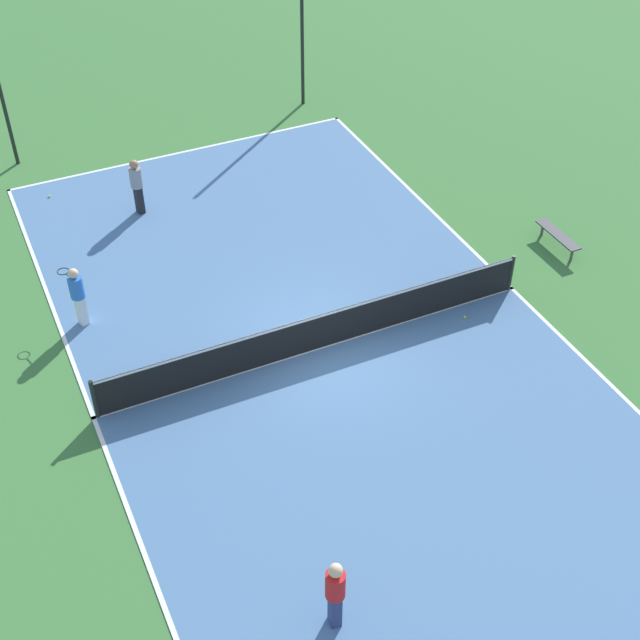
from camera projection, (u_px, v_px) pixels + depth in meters
The scene contains 11 objects.
ground_plane at pixel (320, 348), 21.75m from camera, with size 80.00×80.00×0.00m, color #3D7538.
court_surface at pixel (320, 348), 21.75m from camera, with size 11.29×21.37×0.02m.
tennis_net at pixel (320, 331), 21.39m from camera, with size 11.09×0.10×1.08m.
bench at pixel (558, 236), 24.78m from camera, with size 0.36×1.65×0.45m.
player_baseline_gray at pixel (137, 183), 25.74m from camera, with size 0.41×0.41×1.74m.
player_near_blue at pixel (77, 293), 21.84m from camera, with size 0.58×0.99×1.69m.
player_coach_red at pixel (335, 591), 15.41m from camera, with size 0.41×0.41×1.70m.
tennis_ball_left_sideline at pixel (50, 196), 26.99m from camera, with size 0.07×0.07×0.07m, color #CCE033.
tennis_ball_right_alley at pixel (465, 317), 22.57m from camera, with size 0.07×0.07×0.07m, color #CCE033.
fence_post_back_left at pixel (0, 90), 26.99m from camera, with size 0.12×0.12×5.06m.
fence_post_back_right at pixel (302, 35), 30.25m from camera, with size 0.12×0.12×5.06m.
Camera 1 is at (-6.87, -14.73, 14.48)m, focal length 50.00 mm.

